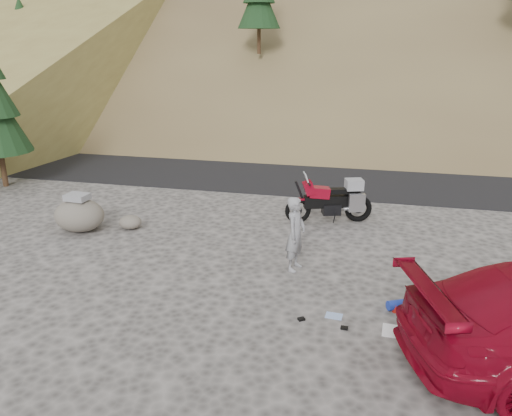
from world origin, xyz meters
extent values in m
plane|color=#464341|center=(0.00, 0.00, 0.00)|extent=(140.00, 140.00, 0.00)
cube|color=black|center=(0.00, 9.00, 0.00)|extent=(120.00, 7.00, 0.05)
cylinder|color=#331E12|center=(-4.00, 14.00, 4.90)|extent=(0.17, 0.17, 1.40)
cone|color=#163119|center=(-4.00, 14.00, 6.44)|extent=(2.00, 2.00, 2.25)
cylinder|color=#331E12|center=(-18.00, 16.00, 3.57)|extent=(0.15, 0.15, 1.26)
cone|color=#163119|center=(-18.00, 16.00, 4.96)|extent=(1.80, 1.80, 2.03)
cone|color=#163119|center=(-18.00, 16.00, 5.72)|extent=(1.35, 1.35, 1.58)
cone|color=#163119|center=(-18.00, 16.00, 6.49)|extent=(0.90, 0.90, 1.13)
cylinder|color=#331E12|center=(-11.00, 4.50, 0.77)|extent=(0.18, 0.18, 1.54)
torus|color=black|center=(-0.45, 3.17, 0.37)|extent=(0.74, 0.35, 0.74)
cylinder|color=black|center=(-0.45, 3.17, 0.37)|extent=(0.23, 0.13, 0.22)
torus|color=black|center=(1.19, 3.70, 0.37)|extent=(0.79, 0.39, 0.78)
cylinder|color=black|center=(1.19, 3.70, 0.37)|extent=(0.26, 0.16, 0.25)
cylinder|color=black|center=(-0.37, 3.20, 0.78)|extent=(0.42, 0.19, 0.90)
cylinder|color=black|center=(-0.22, 3.25, 1.20)|extent=(0.26, 0.67, 0.05)
cube|color=black|center=(0.34, 3.43, 0.61)|extent=(1.36, 0.66, 0.33)
cube|color=black|center=(0.45, 3.46, 0.39)|extent=(0.58, 0.47, 0.31)
cube|color=maroon|center=(0.10, 3.35, 0.89)|extent=(0.66, 0.50, 0.35)
cube|color=maroon|center=(-0.19, 3.26, 1.03)|extent=(0.44, 0.46, 0.39)
cube|color=silver|center=(-0.26, 3.23, 1.32)|extent=(0.23, 0.36, 0.28)
cube|color=black|center=(0.61, 3.51, 0.91)|extent=(0.66, 0.42, 0.13)
cube|color=black|center=(1.01, 3.64, 0.87)|extent=(0.43, 0.31, 0.11)
cube|color=#BBBCC1|center=(1.14, 3.38, 0.65)|extent=(0.47, 0.26, 0.50)
cube|color=#BBBCC1|center=(0.97, 3.93, 0.65)|extent=(0.47, 0.26, 0.50)
cube|color=#939499|center=(1.03, 3.65, 1.09)|extent=(0.56, 0.50, 0.29)
cube|color=maroon|center=(-0.45, 3.17, 0.70)|extent=(0.36, 0.23, 0.04)
cylinder|color=black|center=(0.56, 3.29, 0.20)|extent=(0.10, 0.23, 0.41)
cylinder|color=#BBBCC1|center=(1.03, 3.48, 0.45)|extent=(0.52, 0.25, 0.14)
imported|color=#939499|center=(-0.09, 0.24, 0.00)|extent=(0.54, 0.70, 1.70)
ellipsoid|color=#605A52|center=(-6.10, 1.27, 0.44)|extent=(1.62, 1.48, 0.88)
cube|color=#939499|center=(-6.10, 1.27, 0.97)|extent=(0.69, 0.55, 0.18)
ellipsoid|color=#605A52|center=(-4.86, 1.71, 0.19)|extent=(0.70, 0.65, 0.37)
cube|color=white|center=(2.07, -1.89, 0.01)|extent=(0.51, 0.46, 0.02)
cylinder|color=#1C34AA|center=(2.15, -1.06, 0.10)|extent=(0.52, 0.39, 0.19)
cylinder|color=#1C34AA|center=(2.52, -1.63, 0.12)|extent=(0.09, 0.09, 0.24)
cone|color=#AF150B|center=(2.07, -1.19, 0.08)|extent=(0.13, 0.13, 0.15)
cube|color=black|center=(1.16, -2.00, 0.02)|extent=(0.14, 0.10, 0.04)
cube|color=black|center=(0.36, -1.88, 0.02)|extent=(0.16, 0.15, 0.04)
cube|color=#96B4E8|center=(0.94, -1.61, 0.01)|extent=(0.33, 0.25, 0.01)
camera|label=1|loc=(1.34, -9.95, 5.01)|focal=35.00mm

